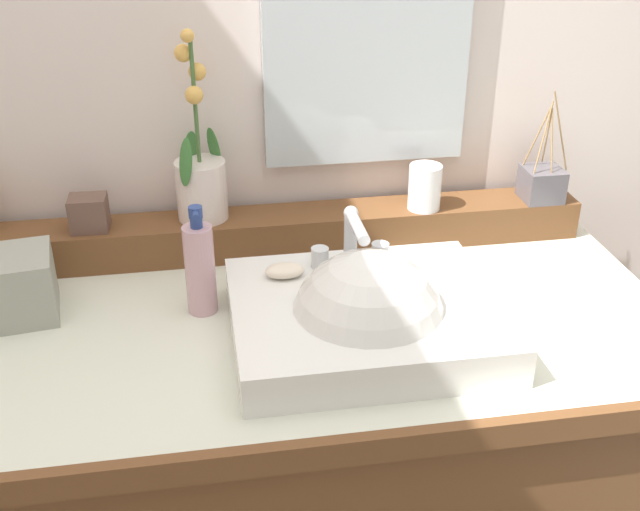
% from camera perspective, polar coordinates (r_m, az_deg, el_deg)
% --- Properties ---
extents(vanity_cabinet, '(1.34, 0.67, 0.83)m').
position_cam_1_polar(vanity_cabinet, '(1.64, -1.76, -16.87)').
color(vanity_cabinet, brown).
rests_on(vanity_cabinet, ground).
extents(back_ledge, '(1.27, 0.11, 0.08)m').
position_cam_1_polar(back_ledge, '(1.59, -3.32, 1.72)').
color(back_ledge, brown).
rests_on(back_ledge, vanity_cabinet).
extents(sink_basin, '(0.44, 0.37, 0.28)m').
position_cam_1_polar(sink_basin, '(1.30, 3.41, -4.92)').
color(sink_basin, white).
rests_on(sink_basin, vanity_cabinet).
extents(soap_bar, '(0.07, 0.04, 0.02)m').
position_cam_1_polar(soap_bar, '(1.36, -2.60, -1.11)').
color(soap_bar, '#EFDFC7').
rests_on(soap_bar, sink_basin).
extents(potted_plant, '(0.10, 0.11, 0.37)m').
position_cam_1_polar(potted_plant, '(1.54, -8.73, 5.74)').
color(potted_plant, silver).
rests_on(potted_plant, back_ledge).
extents(tumbler_cup, '(0.07, 0.07, 0.09)m').
position_cam_1_polar(tumbler_cup, '(1.59, 7.66, 4.97)').
color(tumbler_cup, silver).
rests_on(tumbler_cup, back_ledge).
extents(reed_diffuser, '(0.10, 0.09, 0.23)m').
position_cam_1_polar(reed_diffuser, '(1.69, 15.89, 5.11)').
color(reed_diffuser, '#565259').
rests_on(reed_diffuser, back_ledge).
extents(trinket_box, '(0.07, 0.06, 0.07)m').
position_cam_1_polar(trinket_box, '(1.56, -16.54, 2.97)').
color(trinket_box, brown).
rests_on(trinket_box, back_ledge).
extents(lotion_bottle, '(0.05, 0.06, 0.20)m').
position_cam_1_polar(lotion_bottle, '(1.37, -8.77, -0.86)').
color(lotion_bottle, '#CD9FAA').
rests_on(lotion_bottle, vanity_cabinet).
extents(tissue_box, '(0.15, 0.15, 0.12)m').
position_cam_1_polar(tissue_box, '(1.45, -21.35, -2.08)').
color(tissue_box, '#979B8D').
rests_on(tissue_box, vanity_cabinet).
extents(mirror, '(0.41, 0.02, 0.52)m').
position_cam_1_polar(mirror, '(1.55, 3.50, 15.91)').
color(mirror, silver).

